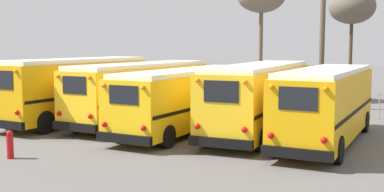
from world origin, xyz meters
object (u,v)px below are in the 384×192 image
school_bus_0 (77,87)px  school_bus_4 (327,103)px  utility_pole (322,45)px  school_bus_2 (190,97)px  school_bus_3 (261,96)px  school_bus_1 (142,90)px  fire_hydrant (10,144)px  bare_tree_1 (352,7)px

school_bus_0 → school_bus_4: (12.97, 0.14, -0.14)m
school_bus_4 → utility_pole: bearing=102.6°
school_bus_2 → school_bus_3: school_bus_3 is taller
school_bus_1 → school_bus_3: 6.48m
school_bus_0 → school_bus_4: 12.97m
school_bus_4 → fire_hydrant: bearing=-141.0°
school_bus_2 → school_bus_3: size_ratio=0.99×
school_bus_2 → fire_hydrant: school_bus_2 is taller
school_bus_3 → fire_hydrant: size_ratio=10.61×
school_bus_0 → school_bus_4: school_bus_0 is taller
school_bus_0 → school_bus_2: (6.48, 0.37, -0.23)m
school_bus_1 → bare_tree_1: bare_tree_1 is taller
school_bus_2 → bare_tree_1: bare_tree_1 is taller
school_bus_0 → fire_hydrant: bearing=-66.8°
school_bus_2 → utility_pole: utility_pole is taller
school_bus_3 → bare_tree_1: size_ratio=1.28×
school_bus_3 → school_bus_2: bearing=-164.0°
school_bus_4 → bare_tree_1: size_ratio=1.12×
school_bus_4 → fire_hydrant: school_bus_4 is taller
school_bus_3 → bare_tree_1: (1.06, 20.23, 5.39)m
school_bus_0 → school_bus_2: bearing=3.3°
utility_pole → bare_tree_1: bearing=89.0°
utility_pole → fire_hydrant: bearing=-111.6°
school_bus_4 → fire_hydrant: (-9.67, -7.84, -1.17)m
school_bus_0 → school_bus_3: 9.81m
school_bus_0 → school_bus_2: school_bus_0 is taller
school_bus_2 → school_bus_3: 3.38m
school_bus_0 → school_bus_3: school_bus_0 is taller
school_bus_1 → school_bus_4: (9.73, -1.14, -0.02)m
school_bus_4 → utility_pole: size_ratio=1.21×
school_bus_4 → bare_tree_1: bearing=95.8°
school_bus_3 → fire_hydrant: (-6.43, -9.00, -1.21)m
school_bus_1 → utility_pole: 12.20m
bare_tree_1 → school_bus_4: bearing=-84.2°
utility_pole → bare_tree_1: 11.23m
school_bus_1 → school_bus_4: bearing=-6.7°
bare_tree_1 → fire_hydrant: bare_tree_1 is taller
school_bus_1 → bare_tree_1: size_ratio=1.23×
school_bus_1 → school_bus_2: school_bus_1 is taller
school_bus_1 → utility_pole: utility_pole is taller
school_bus_2 → school_bus_4: school_bus_4 is taller
bare_tree_1 → school_bus_2: bearing=-101.5°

